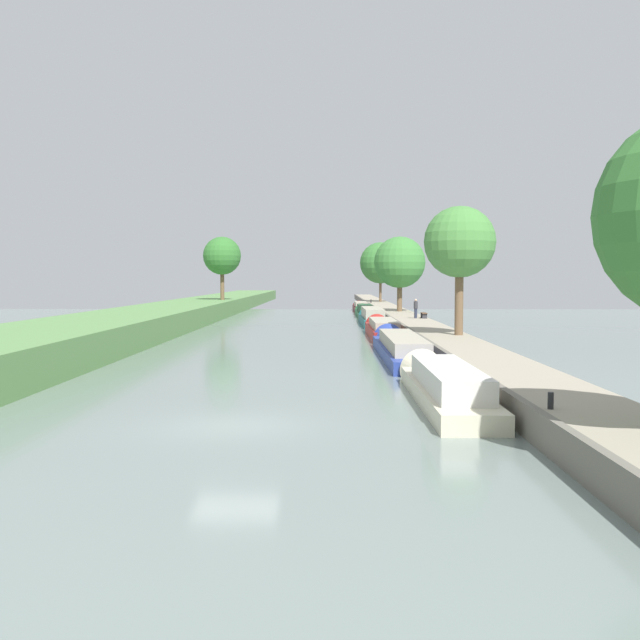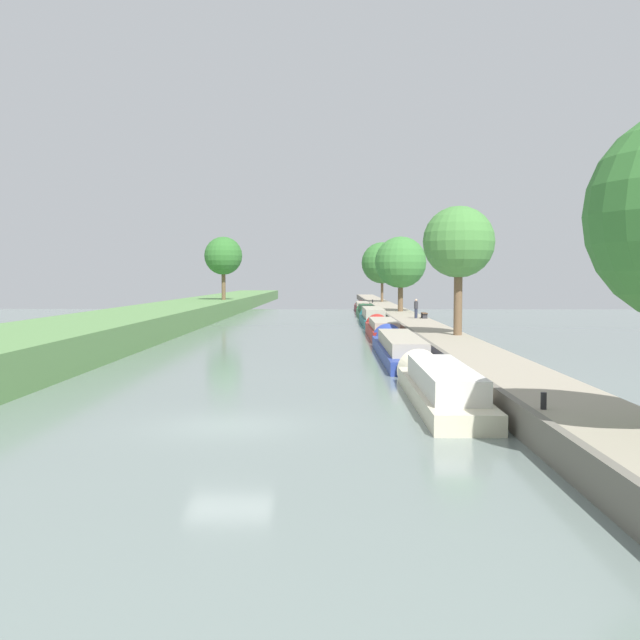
# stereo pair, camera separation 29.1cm
# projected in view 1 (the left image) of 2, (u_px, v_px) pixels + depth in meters

# --- Properties ---
(ground_plane) EXTENTS (160.00, 160.00, 0.00)m
(ground_plane) POSITION_uv_depth(u_px,v_px,m) (236.00, 426.00, 21.41)
(ground_plane) COLOR slate
(right_towpath) EXTENTS (3.05, 260.00, 0.89)m
(right_towpath) POSITION_uv_depth(u_px,v_px,m) (571.00, 412.00, 21.27)
(right_towpath) COLOR #9E937F
(right_towpath) RESTS_ON ground_plane
(stone_quay) EXTENTS (0.25, 260.00, 0.94)m
(stone_quay) POSITION_uv_depth(u_px,v_px,m) (514.00, 411.00, 21.28)
(stone_quay) COLOR #6B665B
(stone_quay) RESTS_ON ground_plane
(narrowboat_cream) EXTENTS (2.01, 12.05, 2.02)m
(narrowboat_cream) POSITION_uv_depth(u_px,v_px,m) (442.00, 385.00, 25.95)
(narrowboat_cream) COLOR beige
(narrowboat_cream) RESTS_ON ground_plane
(narrowboat_blue) EXTENTS (2.16, 16.04, 2.05)m
(narrowboat_blue) POSITION_uv_depth(u_px,v_px,m) (400.00, 347.00, 40.27)
(narrowboat_blue) COLOR #283D93
(narrowboat_blue) RESTS_ON ground_plane
(narrowboat_red) EXTENTS (2.07, 12.76, 1.97)m
(narrowboat_red) POSITION_uv_depth(u_px,v_px,m) (382.00, 329.00, 54.37)
(narrowboat_red) COLOR maroon
(narrowboat_red) RESTS_ON ground_plane
(narrowboat_teal) EXTENTS (2.05, 14.14, 2.20)m
(narrowboat_teal) POSITION_uv_depth(u_px,v_px,m) (372.00, 317.00, 68.69)
(narrowboat_teal) COLOR #195B60
(narrowboat_teal) RESTS_ON ground_plane
(narrowboat_green) EXTENTS (1.89, 14.11, 1.89)m
(narrowboat_green) POSITION_uv_depth(u_px,v_px,m) (365.00, 311.00, 83.11)
(narrowboat_green) COLOR #1E6033
(narrowboat_green) RESTS_ON ground_plane
(narrowboat_maroon) EXTENTS (1.82, 10.87, 1.77)m
(narrowboat_maroon) POSITION_uv_depth(u_px,v_px,m) (360.00, 307.00, 96.40)
(narrowboat_maroon) COLOR maroon
(narrowboat_maroon) RESTS_ON ground_plane
(tree_rightbank_midnear) EXTENTS (4.31, 4.31, 7.78)m
(tree_rightbank_midnear) POSITION_uv_depth(u_px,v_px,m) (460.00, 243.00, 43.74)
(tree_rightbank_midnear) COLOR brown
(tree_rightbank_midnear) RESTS_ON right_towpath
(tree_rightbank_midfar) EXTENTS (5.29, 5.29, 7.71)m
(tree_rightbank_midfar) POSITION_uv_depth(u_px,v_px,m) (400.00, 262.00, 74.90)
(tree_rightbank_midfar) COLOR brown
(tree_rightbank_midfar) RESTS_ON right_towpath
(tree_rightbank_far) EXTENTS (5.95, 5.95, 8.59)m
(tree_rightbank_far) POSITION_uv_depth(u_px,v_px,m) (381.00, 263.00, 104.90)
(tree_rightbank_far) COLOR brown
(tree_rightbank_far) RESTS_ON right_towpath
(tree_leftbank_downstream) EXTENTS (4.48, 4.48, 7.44)m
(tree_leftbank_downstream) POSITION_uv_depth(u_px,v_px,m) (222.00, 256.00, 85.77)
(tree_leftbank_downstream) COLOR brown
(tree_leftbank_downstream) RESTS_ON left_grassy_bank
(person_walking) EXTENTS (0.34, 0.34, 1.66)m
(person_walking) POSITION_uv_depth(u_px,v_px,m) (416.00, 308.00, 62.33)
(person_walking) COLOR #282D42
(person_walking) RESTS_ON right_towpath
(mooring_bollard_near) EXTENTS (0.16, 0.16, 0.45)m
(mooring_bollard_near) POSITION_uv_depth(u_px,v_px,m) (551.00, 401.00, 19.20)
(mooring_bollard_near) COLOR black
(mooring_bollard_near) RESTS_ON right_towpath
(mooring_bollard_far) EXTENTS (0.16, 0.16, 0.45)m
(mooring_bollard_far) POSITION_uv_depth(u_px,v_px,m) (371.00, 301.00, 101.14)
(mooring_bollard_far) COLOR black
(mooring_bollard_far) RESTS_ON right_towpath
(park_bench) EXTENTS (0.44, 1.50, 0.47)m
(park_bench) POSITION_uv_depth(u_px,v_px,m) (424.00, 314.00, 62.39)
(park_bench) COLOR #333338
(park_bench) RESTS_ON right_towpath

